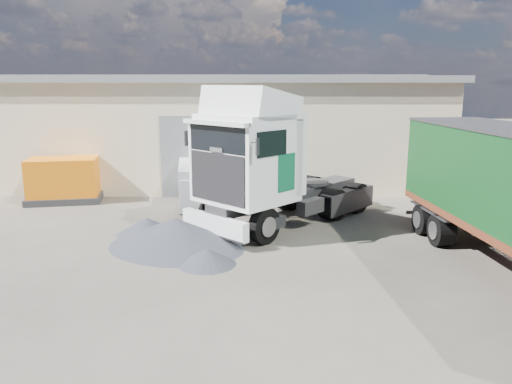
{
  "coord_description": "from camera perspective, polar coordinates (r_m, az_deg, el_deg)",
  "views": [
    {
      "loc": [
        0.58,
        -11.67,
        5.0
      ],
      "look_at": [
        0.32,
        3.0,
        1.78
      ],
      "focal_mm": 35.0,
      "sensor_mm": 36.0,
      "label": 1
    }
  ],
  "objects": [
    {
      "name": "ground",
      "position": [
        12.71,
        -1.7,
        -10.79
      ],
      "size": [
        120.0,
        120.0,
        0.0
      ],
      "primitive_type": "plane",
      "color": "#26251F",
      "rests_on": "ground"
    },
    {
      "name": "warehouse",
      "position": [
        28.53,
        -12.41,
        7.4
      ],
      "size": [
        30.6,
        12.6,
        5.42
      ],
      "color": "beige",
      "rests_on": "ground"
    },
    {
      "name": "tractor_unit",
      "position": [
        17.16,
        1.04,
        2.55
      ],
      "size": [
        6.9,
        7.18,
        4.92
      ],
      "rotation": [
        0.0,
        0.0,
        -0.74
      ],
      "color": "black",
      "rests_on": "ground"
    },
    {
      "name": "panel_van",
      "position": [
        20.66,
        -6.26,
        0.94
      ],
      "size": [
        2.44,
        4.6,
        1.79
      ],
      "rotation": [
        0.0,
        0.0,
        0.15
      ],
      "color": "black",
      "rests_on": "ground"
    },
    {
      "name": "orange_skip",
      "position": [
        22.81,
        -21.09,
        0.99
      ],
      "size": [
        3.32,
        2.44,
        1.88
      ],
      "rotation": [
        0.0,
        0.0,
        0.2
      ],
      "color": "#2D2D30",
      "rests_on": "ground"
    },
    {
      "name": "gravel_heap",
      "position": [
        15.76,
        -9.34,
        -4.64
      ],
      "size": [
        5.86,
        5.86,
        0.92
      ],
      "rotation": [
        0.0,
        0.0,
        -0.42
      ],
      "color": "black",
      "rests_on": "ground"
    }
  ]
}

